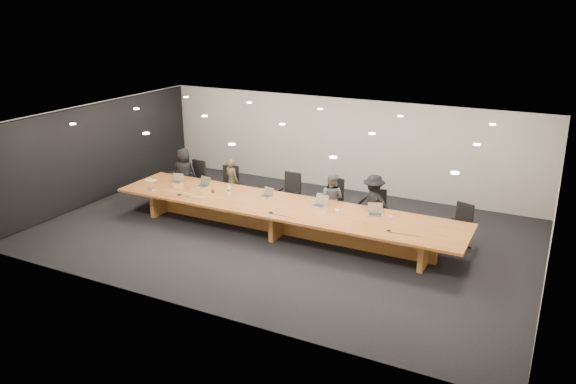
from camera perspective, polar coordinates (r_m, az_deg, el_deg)
name	(u,v)px	position (r m, az deg, el deg)	size (l,w,h in m)	color
ground	(283,233)	(14.05, -0.55, -4.22)	(12.00, 12.00, 0.00)	black
back_wall	(343,144)	(17.09, 5.63, 4.83)	(12.00, 0.02, 2.80)	silver
left_wall_panel	(99,153)	(17.04, -18.64, 3.80)	(0.08, 7.84, 2.74)	black
conference_table	(283,214)	(13.86, -0.56, -2.23)	(9.00, 1.80, 0.75)	brown
chair_far_left	(195,179)	(16.69, -9.45, 1.30)	(0.56, 0.56, 1.10)	black
chair_left	(228,186)	(15.93, -6.07, 0.64)	(0.57, 0.57, 1.12)	black
chair_mid_left	(289,194)	(15.10, 0.08, -0.20)	(0.59, 0.59, 1.16)	black
chair_mid_right	(331,200)	(14.69, 4.34, -0.80)	(0.59, 0.59, 1.16)	black
chair_right	(376,210)	(14.24, 8.92, -1.86)	(0.53, 0.53, 1.05)	black
chair_far_right	(460,225)	(13.80, 17.03, -3.22)	(0.52, 0.52, 1.03)	black
person_a	(184,173)	(16.68, -10.49, 1.90)	(0.72, 0.47, 1.48)	black
person_b	(232,182)	(15.91, -5.72, 1.07)	(0.49, 0.32, 1.35)	#3D3421
person_c	(332,199)	(14.49, 4.44, -0.66)	(0.66, 0.52, 1.36)	#565658
person_d	(373,203)	(14.08, 8.67, -1.16)	(0.96, 0.55, 1.48)	black
laptop_a	(176,178)	(15.79, -11.28, 1.39)	(0.30, 0.22, 0.24)	#B6AA8B
laptop_b	(202,182)	(15.31, -8.69, 1.03)	(0.33, 0.24, 0.26)	tan
laptop_c	(266,192)	(14.34, -2.25, -0.04)	(0.30, 0.22, 0.24)	tan
laptop_d	(318,201)	(13.65, 3.11, -0.91)	(0.37, 0.27, 0.29)	beige
laptop_e	(375,210)	(13.25, 8.88, -1.78)	(0.35, 0.25, 0.28)	tan
water_bottle	(229,190)	(14.57, -6.03, 0.20)	(0.08, 0.08, 0.25)	silver
amber_mug	(213,191)	(14.79, -7.64, 0.10)	(0.07, 0.07, 0.09)	maroon
paper_cup_near	(337,211)	(13.27, 4.97, -1.98)	(0.09, 0.09, 0.10)	white
paper_cup_far	(390,218)	(13.07, 10.37, -2.59)	(0.08, 0.08, 0.09)	silver
notepad	(151,180)	(16.15, -13.76, 1.18)	(0.27, 0.22, 0.02)	silver
lime_gadget	(151,180)	(16.13, -13.79, 1.23)	(0.15, 0.08, 0.02)	#65CA36
av_box	(152,189)	(15.36, -13.70, 0.31)	(0.21, 0.15, 0.03)	silver
mic_left	(180,194)	(14.76, -10.96, -0.24)	(0.13, 0.13, 0.03)	black
mic_center	(271,212)	(13.27, -1.76, -2.09)	(0.12, 0.12, 0.03)	black
mic_right	(389,230)	(12.45, 10.21, -3.84)	(0.10, 0.10, 0.03)	black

